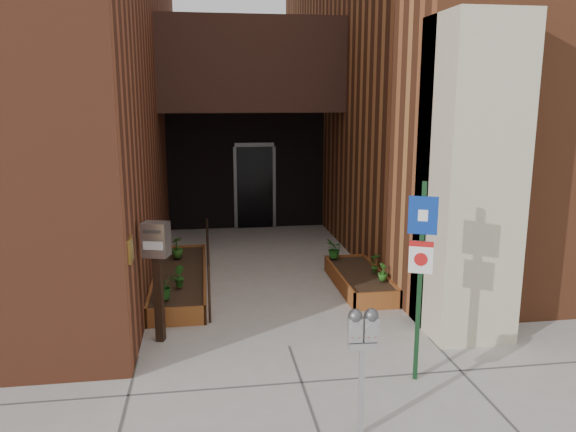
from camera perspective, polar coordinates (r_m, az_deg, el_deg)
name	(u,v)px	position (r m, az deg, el deg)	size (l,w,h in m)	color
ground	(289,347)	(7.83, 0.10, -13.12)	(80.00, 80.00, 0.00)	#9E9991
architecture	(238,26)	(14.03, -5.11, 18.70)	(20.00, 14.60, 10.00)	brown
planter_left	(180,280)	(10.23, -10.87, -6.41)	(0.90, 3.60, 0.30)	brown
planter_right	(359,281)	(10.10, 7.27, -6.53)	(0.80, 2.20, 0.30)	brown
handrail	(208,246)	(10.00, -8.16, -3.08)	(0.04, 3.34, 0.90)	black
parking_meter	(363,338)	(5.60, 7.60, -12.21)	(0.30, 0.15, 1.34)	#A5A6A8
sign_post	(421,261)	(6.64, 13.33, -4.49)	(0.31, 0.15, 2.40)	#123319
payment_dropbox	(157,256)	(7.79, -13.18, -4.01)	(0.39, 0.33, 1.69)	black
shrub_left_a	(164,286)	(8.82, -12.51, -6.94)	(0.37, 0.37, 0.41)	#1C5418
shrub_left_b	(179,276)	(9.33, -11.05, -6.03)	(0.19, 0.19, 0.35)	#205919
shrub_left_c	(177,247)	(10.99, -11.19, -3.13)	(0.23, 0.23, 0.41)	#275518
shrub_left_d	(167,244)	(11.30, -12.15, -2.77)	(0.21, 0.21, 0.40)	#175219
shrub_right_a	(383,272)	(9.60, 9.62, -5.62)	(0.17, 0.17, 0.30)	#27611B
shrub_right_b	(375,263)	(10.00, 8.83, -4.71)	(0.19, 0.19, 0.36)	#26631C
shrub_right_c	(335,249)	(10.77, 4.75, -3.33)	(0.34, 0.34, 0.37)	#1B5618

